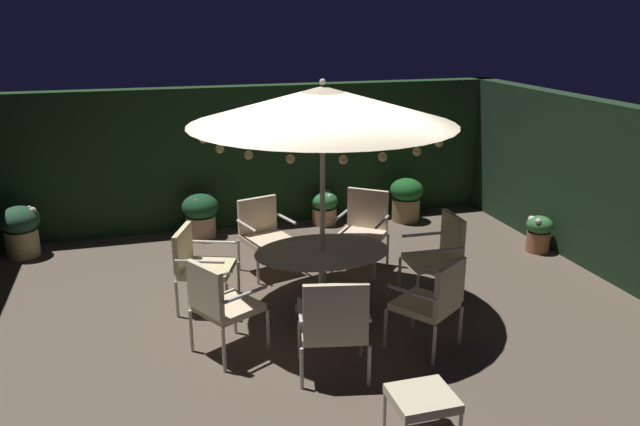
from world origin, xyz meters
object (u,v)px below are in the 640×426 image
at_px(patio_dining_table, 322,264).
at_px(patio_chair_east, 440,251).
at_px(patio_chair_southeast, 363,225).
at_px(patio_chair_west, 220,301).
at_px(potted_plant_back_center, 201,213).
at_px(potted_plant_left_far, 324,207).
at_px(patio_chair_northeast, 434,299).
at_px(patio_chair_southwest, 199,261).
at_px(potted_plant_front_corner, 406,198).
at_px(patio_chair_south, 263,230).
at_px(potted_plant_right_near, 21,229).
at_px(ottoman_footrest, 422,400).
at_px(patio_umbrella, 323,106).
at_px(potted_plant_back_right, 539,232).
at_px(patio_chair_north, 334,323).

relative_size(patio_dining_table, patio_chair_east, 1.50).
height_order(patio_chair_southeast, patio_chair_west, patio_chair_southeast).
height_order(patio_dining_table, potted_plant_back_center, patio_dining_table).
bearing_deg(potted_plant_left_far, patio_chair_southeast, -90.42).
distance_m(patio_chair_northeast, potted_plant_left_far, 4.20).
bearing_deg(patio_chair_southwest, potted_plant_left_far, 48.02).
xyz_separation_m(potted_plant_back_center, potted_plant_front_corner, (3.33, -0.14, 0.02)).
bearing_deg(patio_chair_south, potted_plant_left_far, 51.04).
distance_m(patio_chair_southeast, potted_plant_back_center, 2.68).
height_order(patio_chair_northeast, patio_chair_east, patio_chair_east).
xyz_separation_m(patio_dining_table, patio_chair_east, (1.44, -0.05, 0.01)).
xyz_separation_m(patio_dining_table, potted_plant_right_near, (-3.58, 2.81, -0.17)).
relative_size(potted_plant_left_far, potted_plant_right_near, 0.74).
xyz_separation_m(ottoman_footrest, potted_plant_back_center, (-1.19, 5.37, 0.02)).
relative_size(patio_dining_table, patio_chair_northeast, 1.57).
bearing_deg(ottoman_footrest, potted_plant_back_center, 102.51).
distance_m(patio_chair_northeast, patio_chair_east, 1.29).
bearing_deg(ottoman_footrest, potted_plant_left_far, 81.65).
height_order(patio_chair_east, patio_chair_west, patio_chair_east).
bearing_deg(patio_chair_southeast, patio_chair_south, 169.32).
bearing_deg(patio_chair_southeast, patio_chair_west, -139.82).
bearing_deg(ottoman_footrest, patio_chair_east, 61.11).
bearing_deg(patio_chair_west, potted_plant_left_far, 59.66).
distance_m(potted_plant_back_center, potted_plant_front_corner, 3.33).
distance_m(patio_umbrella, potted_plant_left_far, 3.76).
relative_size(patio_chair_south, ottoman_footrest, 1.94).
bearing_deg(patio_chair_south, potted_plant_back_right, -6.09).
bearing_deg(patio_chair_southwest, patio_chair_northeast, -38.10).
height_order(patio_chair_northeast, patio_chair_southeast, patio_chair_southeast).
xyz_separation_m(patio_chair_southeast, patio_chair_south, (-1.31, 0.25, -0.03)).
distance_m(patio_dining_table, ottoman_footrest, 2.45).
bearing_deg(patio_chair_west, potted_plant_right_near, 123.61).
bearing_deg(patio_chair_southeast, patio_chair_north, -115.35).
bearing_deg(potted_plant_back_center, patio_umbrella, -69.82).
bearing_deg(patio_chair_south, patio_chair_east, -37.56).
xyz_separation_m(patio_dining_table, potted_plant_left_far, (0.91, 3.01, -0.29)).
xyz_separation_m(patio_chair_east, potted_plant_left_far, (-0.52, 3.05, -0.30)).
xyz_separation_m(patio_chair_north, patio_chair_southwest, (-1.04, 1.91, -0.02)).
relative_size(patio_chair_east, potted_plant_back_center, 1.53).
height_order(patio_umbrella, potted_plant_right_near, patio_umbrella).
height_order(patio_chair_southeast, patio_chair_south, patio_chair_southeast).
xyz_separation_m(patio_chair_southwest, potted_plant_back_right, (4.84, 0.45, -0.27)).
distance_m(patio_chair_south, potted_plant_front_corner, 3.02).
bearing_deg(patio_chair_south, patio_chair_northeast, -64.40).
height_order(patio_umbrella, patio_chair_northeast, patio_umbrella).
height_order(patio_chair_northeast, potted_plant_right_near, patio_chair_northeast).
relative_size(patio_chair_north, patio_chair_southwest, 1.08).
xyz_separation_m(patio_dining_table, patio_chair_south, (-0.41, 1.37, -0.02)).
height_order(patio_umbrella, potted_plant_left_far, patio_umbrella).
bearing_deg(potted_plant_back_right, potted_plant_back_center, 156.70).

